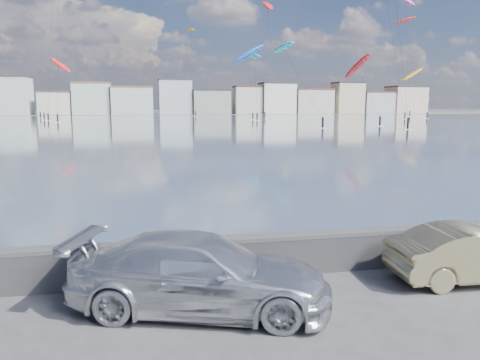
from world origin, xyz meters
TOP-DOWN VIEW (x-y plane):
  - ground at (0.00, 0.00)m, footprint 700.00×700.00m
  - bay_water at (0.00, 91.50)m, footprint 500.00×177.00m
  - far_shore_strip at (0.00, 200.00)m, footprint 500.00×60.00m
  - seawall at (0.00, 2.70)m, footprint 400.00×0.36m
  - far_buildings at (1.31, 186.00)m, footprint 240.79×13.26m
  - car_silver at (-0.42, 1.09)m, footprint 5.76×3.69m
  - car_champagne at (6.20, 1.35)m, footprint 4.12×1.62m
  - kitesurfer_2 at (43.25, 86.69)m, footprint 3.86×18.11m
  - kitesurfer_3 at (35.42, 132.51)m, footprint 4.45×11.74m
  - kitesurfer_5 at (15.12, 159.62)m, footprint 3.77×12.62m
  - kitesurfer_6 at (28.16, 125.64)m, footprint 10.32×12.78m
  - kitesurfer_7 at (28.23, 118.61)m, footprint 3.16×12.44m
  - kitesurfer_8 at (82.14, 129.57)m, footprint 10.53×18.33m
  - kitesurfer_12 at (-24.25, 133.73)m, footprint 7.32×14.56m
  - kitesurfer_15 at (25.27, 81.33)m, footprint 6.04×17.49m
  - kitesurfer_16 at (87.51, 144.33)m, footprint 8.03×9.28m

SIDE VIEW (x-z plane):
  - ground at x=0.00m, z-range 0.00..0.00m
  - bay_water at x=0.00m, z-range 0.01..0.01m
  - far_shore_strip at x=0.00m, z-range 0.01..0.01m
  - seawall at x=0.00m, z-range 0.04..1.12m
  - car_champagne at x=6.20m, z-range 0.00..1.34m
  - car_silver at x=-0.42m, z-range 0.00..1.55m
  - far_buildings at x=1.31m, z-range -1.27..13.33m
  - kitesurfer_2 at x=43.25m, z-range 4.40..19.73m
  - kitesurfer_8 at x=82.14m, z-range 5.12..21.51m
  - kitesurfer_12 at x=-24.25m, z-range 6.00..23.56m
  - kitesurfer_15 at x=25.27m, z-range 6.75..23.03m
  - kitesurfer_7 at x=28.23m, z-range 7.69..25.82m
  - kitesurfer_6 at x=28.16m, z-range 7.12..28.99m
  - kitesurfer_5 at x=15.12m, z-range 13.57..44.32m
  - kitesurfer_16 at x=87.51m, z-range 14.70..49.10m
  - kitesurfer_3 at x=35.42m, z-range 14.93..50.36m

